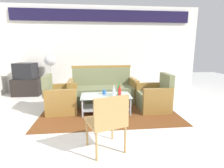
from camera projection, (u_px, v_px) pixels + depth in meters
name	position (u px, v px, depth m)	size (l,w,h in m)	color
ground_plane	(113.00, 127.00, 3.25)	(14.00, 14.00, 0.00)	silver
wall_back	(103.00, 47.00, 5.92)	(6.52, 0.19, 2.80)	silver
rug	(108.00, 110.00, 4.14)	(3.01, 2.13, 0.01)	brown
couch	(103.00, 91.00, 4.72)	(1.83, 0.82, 0.96)	#6B704C
armchair_left	(61.00, 99.00, 4.01)	(0.74, 0.80, 0.85)	#6B704C
armchair_right	(154.00, 98.00, 4.13)	(0.71, 0.77, 0.85)	#6B704C
coffee_table	(106.00, 101.00, 3.93)	(1.10, 0.60, 0.40)	silver
bottle_clear	(114.00, 93.00, 3.75)	(0.07, 0.07, 0.25)	silver
bottle_green	(119.00, 90.00, 3.88)	(0.07, 0.07, 0.30)	#2D8C38
bottle_red	(120.00, 92.00, 3.79)	(0.06, 0.06, 0.25)	red
cup	(104.00, 92.00, 3.97)	(0.08, 0.08, 0.10)	#2659A5
tv_stand	(27.00, 87.00, 5.43)	(0.80, 0.50, 0.52)	black
television	(26.00, 71.00, 5.33)	(0.67, 0.54, 0.48)	black
pedestal_fan	(50.00, 62.00, 5.40)	(0.36, 0.36, 1.27)	#2D2D33
wicker_chair	(108.00, 119.00, 2.37)	(0.61, 0.61, 0.84)	#AD844C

